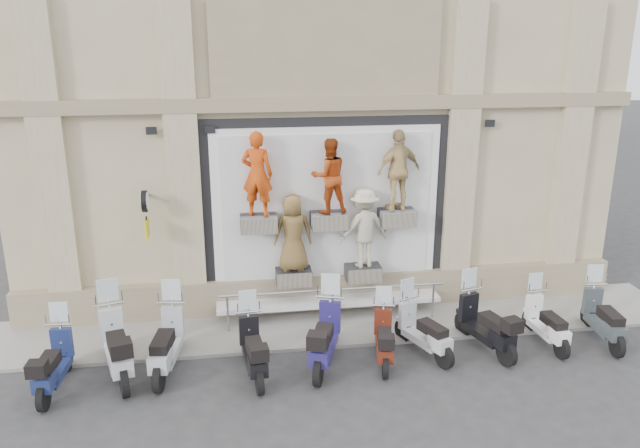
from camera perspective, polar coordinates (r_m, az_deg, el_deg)
The scene contains 16 objects.
ground at distance 12.39m, azimuth 2.74°, elevation -13.51°, with size 90.00×90.00×0.00m, color #2F2F32.
sidewalk at distance 14.19m, azimuth 1.10°, elevation -9.09°, with size 16.00×2.20×0.08m, color gray.
building at distance 17.57m, azimuth -1.54°, elevation 16.15°, with size 14.00×8.60×12.00m, color #C1B28D, non-canonical shape.
shop_vitrine at distance 13.92m, azimuth 1.12°, elevation 0.96°, with size 5.60×0.92×4.30m.
guard_rail at distance 13.91m, azimuth 1.17°, elevation -7.70°, with size 5.06×0.10×0.93m, color #9EA0A5, non-canonical shape.
clock_sign_bracket at distance 13.49m, azimuth -15.67°, elevation 1.42°, with size 0.10×0.80×1.02m.
scooter_a at distance 12.52m, azimuth -23.30°, elevation -10.81°, with size 0.53×1.82×1.48m, color #16214F, non-canonical shape.
scooter_b at distance 12.51m, azimuth -18.21°, elevation -9.59°, with size 0.62×2.14×1.74m, color #B9BBBF, non-canonical shape.
scooter_c at distance 12.44m, azimuth -13.92°, elevation -9.60°, with size 0.59×2.02×1.64m, color #9CA2A9, non-canonical shape.
scooter_d at distance 12.05m, azimuth -6.15°, elevation -10.45°, with size 0.54×1.85×1.51m, color black, non-canonical shape.
scooter_e at distance 12.28m, azimuth 0.46°, elevation -9.36°, with size 0.60×2.06×1.67m, color navy, non-canonical shape.
scooter_f at distance 12.53m, azimuth 5.90°, elevation -9.60°, with size 0.50×1.71×1.39m, color #521A0E, non-canonical shape.
scooter_g at distance 12.89m, azimuth 9.50°, elevation -8.78°, with size 0.52×1.79×1.45m, color #AAACB2, non-canonical shape.
scooter_h at distance 13.30m, azimuth 14.94°, elevation -8.02°, with size 0.56×1.94×1.57m, color black, non-canonical shape.
scooter_i at distance 13.94m, azimuth 20.06°, elevation -7.72°, with size 0.50×1.71×1.39m, color white, non-canonical shape.
scooter_j at distance 14.51m, azimuth 24.60°, elevation -7.03°, with size 0.54×1.86×1.51m, color #2F363A, non-canonical shape.
Camera 1 is at (-2.13, -10.44, 6.33)m, focal length 35.00 mm.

